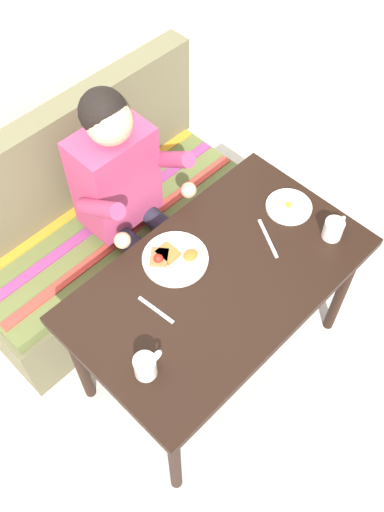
# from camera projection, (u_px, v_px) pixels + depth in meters

# --- Properties ---
(ground_plane) EXTENTS (8.00, 8.00, 0.00)m
(ground_plane) POSITION_uv_depth(u_px,v_px,m) (214.00, 357.00, 2.81)
(ground_plane) COLOR beige
(table) EXTENTS (1.20, 0.70, 0.73)m
(table) POSITION_uv_depth(u_px,v_px,m) (219.00, 288.00, 2.28)
(table) COLOR black
(table) RESTS_ON ground
(couch) EXTENTS (1.44, 0.56, 1.00)m
(couch) POSITION_uv_depth(u_px,v_px,m) (104.00, 230.00, 2.84)
(couch) COLOR brown
(couch) RESTS_ON ground
(person) EXTENTS (0.45, 0.61, 1.21)m
(person) POSITION_uv_depth(u_px,v_px,m) (126.00, 189.00, 2.45)
(person) COLOR #AE3963
(person) RESTS_ON ground
(plate_breakfast) EXTENTS (0.26, 0.26, 0.05)m
(plate_breakfast) POSITION_uv_depth(u_px,v_px,m) (174.00, 258.00, 2.24)
(plate_breakfast) COLOR white
(plate_breakfast) RESTS_ON table
(plate_eggs) EXTENTS (0.19, 0.19, 0.04)m
(plate_eggs) POSITION_uv_depth(u_px,v_px,m) (289.00, 207.00, 2.40)
(plate_eggs) COLOR white
(plate_eggs) RESTS_ON table
(coffee_mug) EXTENTS (0.12, 0.08, 0.10)m
(coffee_mug) POSITION_uv_depth(u_px,v_px,m) (146.00, 366.00, 1.94)
(coffee_mug) COLOR white
(coffee_mug) RESTS_ON table
(coffee_mug_second) EXTENTS (0.12, 0.08, 0.09)m
(coffee_mug_second) POSITION_uv_depth(u_px,v_px,m) (334.00, 229.00, 2.29)
(coffee_mug_second) COLOR white
(coffee_mug_second) RESTS_ON table
(fork) EXTENTS (0.03, 0.17, 0.00)m
(fork) POSITION_uv_depth(u_px,v_px,m) (156.00, 310.00, 2.12)
(fork) COLOR silver
(fork) RESTS_ON table
(knife) EXTENTS (0.11, 0.18, 0.00)m
(knife) POSITION_uv_depth(u_px,v_px,m) (268.00, 238.00, 2.31)
(knife) COLOR silver
(knife) RESTS_ON table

